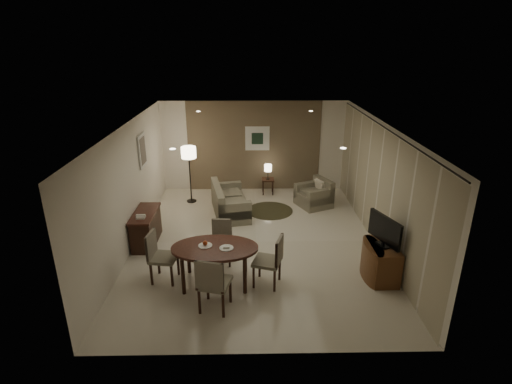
{
  "coord_description": "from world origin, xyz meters",
  "views": [
    {
      "loc": [
        -0.15,
        -8.16,
        4.37
      ],
      "look_at": [
        0.0,
        0.2,
        1.15
      ],
      "focal_mm": 28.0,
      "sensor_mm": 36.0,
      "label": 1
    }
  ],
  "objects_px": {
    "chair_near": "(215,282)",
    "armchair": "(314,193)",
    "chair_left": "(164,257)",
    "chair_far": "(221,243)",
    "sofa": "(230,200)",
    "chair_right": "(267,261)",
    "console_desk": "(146,228)",
    "dining_table": "(215,265)",
    "floor_lamp": "(190,175)",
    "side_table": "(268,186)",
    "tv_cabinet": "(382,261)"
  },
  "relations": [
    {
      "from": "tv_cabinet",
      "to": "sofa",
      "type": "xyz_separation_m",
      "value": [
        -3.05,
        3.11,
        0.04
      ]
    },
    {
      "from": "armchair",
      "to": "floor_lamp",
      "type": "distance_m",
      "value": 3.49
    },
    {
      "from": "chair_near",
      "to": "chair_far",
      "type": "distance_m",
      "value": 1.51
    },
    {
      "from": "sofa",
      "to": "chair_near",
      "type": "bearing_deg",
      "value": 167.76
    },
    {
      "from": "dining_table",
      "to": "chair_near",
      "type": "bearing_deg",
      "value": -86.29
    },
    {
      "from": "chair_left",
      "to": "side_table",
      "type": "xyz_separation_m",
      "value": [
        2.19,
        4.57,
        -0.27
      ]
    },
    {
      "from": "chair_right",
      "to": "floor_lamp",
      "type": "height_order",
      "value": "floor_lamp"
    },
    {
      "from": "tv_cabinet",
      "to": "chair_near",
      "type": "bearing_deg",
      "value": -164.12
    },
    {
      "from": "chair_near",
      "to": "armchair",
      "type": "distance_m",
      "value": 5.08
    },
    {
      "from": "chair_near",
      "to": "side_table",
      "type": "distance_m",
      "value": 5.59
    },
    {
      "from": "chair_far",
      "to": "sofa",
      "type": "xyz_separation_m",
      "value": [
        0.08,
        2.49,
        -0.06
      ]
    },
    {
      "from": "tv_cabinet",
      "to": "side_table",
      "type": "height_order",
      "value": "tv_cabinet"
    },
    {
      "from": "chair_far",
      "to": "chair_right",
      "type": "height_order",
      "value": "chair_right"
    },
    {
      "from": "dining_table",
      "to": "tv_cabinet",
      "type": "bearing_deg",
      "value": 2.14
    },
    {
      "from": "chair_left",
      "to": "chair_near",
      "type": "bearing_deg",
      "value": -122.83
    },
    {
      "from": "chair_right",
      "to": "sofa",
      "type": "bearing_deg",
      "value": -148.46
    },
    {
      "from": "chair_left",
      "to": "sofa",
      "type": "bearing_deg",
      "value": -12.06
    },
    {
      "from": "chair_left",
      "to": "armchair",
      "type": "xyz_separation_m",
      "value": [
        3.42,
        3.6,
        -0.12
      ]
    },
    {
      "from": "sofa",
      "to": "floor_lamp",
      "type": "relative_size",
      "value": 1.04
    },
    {
      "from": "tv_cabinet",
      "to": "chair_right",
      "type": "bearing_deg",
      "value": -175.3
    },
    {
      "from": "armchair",
      "to": "chair_near",
      "type": "bearing_deg",
      "value": -52.4
    },
    {
      "from": "sofa",
      "to": "armchair",
      "type": "bearing_deg",
      "value": -88.98
    },
    {
      "from": "tv_cabinet",
      "to": "dining_table",
      "type": "distance_m",
      "value": 3.2
    },
    {
      "from": "armchair",
      "to": "chair_left",
      "type": "bearing_deg",
      "value": -67.9
    },
    {
      "from": "chair_far",
      "to": "sofa",
      "type": "bearing_deg",
      "value": 90.25
    },
    {
      "from": "console_desk",
      "to": "sofa",
      "type": "xyz_separation_m",
      "value": [
        1.84,
        1.61,
        0.02
      ]
    },
    {
      "from": "chair_far",
      "to": "side_table",
      "type": "xyz_separation_m",
      "value": [
        1.14,
        3.94,
        -0.22
      ]
    },
    {
      "from": "tv_cabinet",
      "to": "armchair",
      "type": "bearing_deg",
      "value": 102.02
    },
    {
      "from": "chair_left",
      "to": "console_desk",
      "type": "bearing_deg",
      "value": 32.96
    },
    {
      "from": "armchair",
      "to": "floor_lamp",
      "type": "relative_size",
      "value": 0.53
    },
    {
      "from": "chair_far",
      "to": "floor_lamp",
      "type": "relative_size",
      "value": 0.56
    },
    {
      "from": "console_desk",
      "to": "chair_near",
      "type": "bearing_deg",
      "value": -53.99
    },
    {
      "from": "chair_near",
      "to": "sofa",
      "type": "xyz_separation_m",
      "value": [
        0.1,
        4.01,
        -0.13
      ]
    },
    {
      "from": "armchair",
      "to": "chair_far",
      "type": "bearing_deg",
      "value": -62.93
    },
    {
      "from": "console_desk",
      "to": "chair_far",
      "type": "xyz_separation_m",
      "value": [
        1.76,
        -0.88,
        0.07
      ]
    },
    {
      "from": "tv_cabinet",
      "to": "side_table",
      "type": "distance_m",
      "value": 4.98
    },
    {
      "from": "chair_near",
      "to": "chair_left",
      "type": "relative_size",
      "value": 1.05
    },
    {
      "from": "dining_table",
      "to": "chair_right",
      "type": "distance_m",
      "value": 0.98
    },
    {
      "from": "chair_far",
      "to": "console_desk",
      "type": "bearing_deg",
      "value": 155.39
    },
    {
      "from": "tv_cabinet",
      "to": "dining_table",
      "type": "bearing_deg",
      "value": -177.86
    },
    {
      "from": "chair_far",
      "to": "floor_lamp",
      "type": "height_order",
      "value": "floor_lamp"
    },
    {
      "from": "chair_right",
      "to": "sofa",
      "type": "height_order",
      "value": "chair_right"
    },
    {
      "from": "console_desk",
      "to": "dining_table",
      "type": "relative_size",
      "value": 0.74
    },
    {
      "from": "sofa",
      "to": "chair_right",
      "type": "bearing_deg",
      "value": -176.85
    },
    {
      "from": "dining_table",
      "to": "armchair",
      "type": "relative_size",
      "value": 1.92
    },
    {
      "from": "chair_near",
      "to": "armchair",
      "type": "xyz_separation_m",
      "value": [
        2.38,
        4.49,
        -0.15
      ]
    },
    {
      "from": "dining_table",
      "to": "chair_left",
      "type": "distance_m",
      "value": 0.99
    },
    {
      "from": "chair_near",
      "to": "side_table",
      "type": "height_order",
      "value": "chair_near"
    },
    {
      "from": "chair_left",
      "to": "armchair",
      "type": "bearing_deg",
      "value": -35.67
    },
    {
      "from": "dining_table",
      "to": "floor_lamp",
      "type": "xyz_separation_m",
      "value": [
        -1.01,
        4.09,
        0.42
      ]
    }
  ]
}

